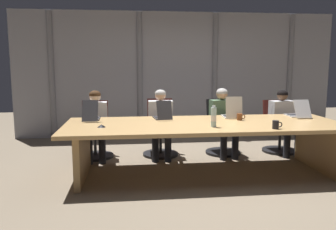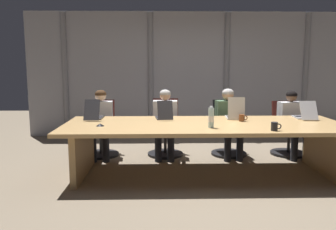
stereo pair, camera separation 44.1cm
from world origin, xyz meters
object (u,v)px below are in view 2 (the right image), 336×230
(office_chair_left_mid, at_px, (165,134))
(office_chair_center, at_px, (228,135))
(office_chair_left_end, at_px, (101,135))
(laptop_right_mid, at_px, (304,115))
(person_left_mid, at_px, (165,120))
(conference_mic_left_side, at_px, (100,125))
(water_bottle_primary, at_px, (211,118))
(laptop_center, at_px, (235,115))
(laptop_left_end, at_px, (94,115))
(person_left_end, at_px, (101,120))
(laptop_left_mid, at_px, (164,115))
(coffee_mug_near, at_px, (275,126))
(person_center, at_px, (229,119))
(person_right_mid, at_px, (293,120))
(office_chair_right_mid, at_px, (288,135))
(coffee_mug_far, at_px, (242,118))

(office_chair_left_mid, height_order, office_chair_center, office_chair_left_mid)
(office_chair_left_end, distance_m, office_chair_left_mid, 1.10)
(laptop_right_mid, distance_m, person_left_mid, 2.17)
(office_chair_left_end, height_order, conference_mic_left_side, office_chair_left_end)
(office_chair_left_end, relative_size, water_bottle_primary, 3.32)
(laptop_center, relative_size, office_chair_center, 0.46)
(laptop_left_end, distance_m, person_left_mid, 1.19)
(person_left_end, height_order, water_bottle_primary, person_left_end)
(laptop_left_mid, xyz_separation_m, office_chair_left_mid, (0.03, 0.69, -0.43))
(laptop_left_mid, xyz_separation_m, coffee_mug_near, (1.36, -0.94, -0.00))
(laptop_left_mid, distance_m, person_left_end, 1.17)
(laptop_left_mid, xyz_separation_m, person_center, (1.09, 0.54, -0.14))
(office_chair_left_mid, height_order, conference_mic_left_side, office_chair_left_mid)
(office_chair_left_end, relative_size, person_left_end, 0.83)
(laptop_left_mid, distance_m, office_chair_left_mid, 0.82)
(person_center, xyz_separation_m, person_right_mid, (1.08, -0.00, -0.03))
(laptop_right_mid, relative_size, person_center, 0.42)
(laptop_right_mid, bearing_deg, laptop_left_mid, 91.33)
(laptop_right_mid, relative_size, coffee_mug_near, 3.60)
(water_bottle_primary, bearing_deg, laptop_center, 57.20)
(office_chair_left_end, bearing_deg, office_chair_center, 89.01)
(office_chair_center, bearing_deg, laptop_right_mid, 45.46)
(person_left_end, bearing_deg, person_right_mid, 86.68)
(office_chair_left_end, bearing_deg, conference_mic_left_side, 8.43)
(conference_mic_left_side, bearing_deg, person_center, 29.57)
(laptop_right_mid, height_order, water_bottle_primary, water_bottle_primary)
(office_chair_left_mid, distance_m, person_left_mid, 0.33)
(office_chair_center, bearing_deg, conference_mic_left_side, -67.01)
(office_chair_left_mid, relative_size, coffee_mug_near, 7.26)
(person_left_mid, relative_size, person_right_mid, 1.02)
(office_chair_left_mid, relative_size, conference_mic_left_side, 8.66)
(person_left_mid, height_order, conference_mic_left_side, person_left_mid)
(person_right_mid, relative_size, water_bottle_primary, 3.91)
(laptop_left_mid, height_order, laptop_center, laptop_center)
(laptop_right_mid, relative_size, person_right_mid, 0.43)
(water_bottle_primary, bearing_deg, office_chair_right_mid, 42.38)
(coffee_mug_far, bearing_deg, office_chair_center, 90.50)
(water_bottle_primary, distance_m, coffee_mug_far, 0.72)
(laptop_center, bearing_deg, person_left_mid, 66.93)
(laptop_right_mid, height_order, coffee_mug_near, laptop_right_mid)
(laptop_left_mid, relative_size, conference_mic_left_side, 3.96)
(coffee_mug_near, relative_size, coffee_mug_far, 1.04)
(office_chair_right_mid, bearing_deg, office_chair_left_mid, -96.88)
(person_left_end, bearing_deg, laptop_left_mid, 59.43)
(coffee_mug_far, bearing_deg, person_left_end, 160.63)
(office_chair_left_end, relative_size, office_chair_right_mid, 1.03)
(coffee_mug_near, relative_size, conference_mic_left_side, 1.19)
(office_chair_center, height_order, person_right_mid, person_right_mid)
(office_chair_center, xyz_separation_m, water_bottle_primary, (-0.51, -1.41, 0.51))
(laptop_left_end, xyz_separation_m, laptop_center, (2.11, -0.02, 0.01))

